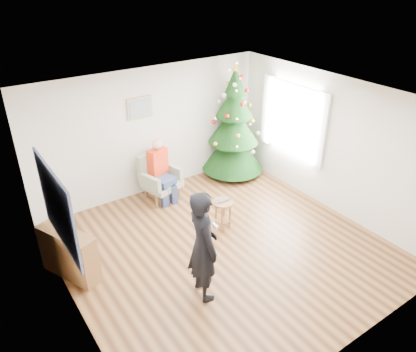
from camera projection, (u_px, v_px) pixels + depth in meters
floor at (223, 248)px, 6.94m from camera, size 5.00×5.00×0.00m
ceiling at (226, 101)px, 5.71m from camera, size 5.00×5.00×0.00m
wall_back at (150, 132)px, 8.14m from camera, size 5.00×0.00×5.00m
wall_front at (358, 271)px, 4.51m from camera, size 5.00×0.00×5.00m
wall_left at (64, 236)px, 5.07m from camera, size 0.00×5.00×5.00m
wall_right at (332, 145)px, 7.57m from camera, size 0.00×5.00×5.00m
window_panel at (293, 120)px, 8.19m from camera, size 0.04×1.30×1.40m
curtains at (292, 120)px, 8.17m from camera, size 0.05×1.75×1.50m
christmas_tree at (234, 127)px, 8.86m from camera, size 1.39×1.39×2.51m
stool at (223, 214)px, 7.34m from camera, size 0.37×0.37×0.55m
laptop at (223, 201)px, 7.20m from camera, size 0.32×0.22×0.02m
armchair at (160, 183)px, 8.22m from camera, size 0.83×0.80×0.98m
seated_person at (161, 170)px, 8.06m from camera, size 0.47×0.62×1.28m
standing_man at (203, 246)px, 5.60m from camera, size 0.50×0.68×1.72m
game_controller at (215, 226)px, 5.54m from camera, size 0.06×0.13×0.04m
console at (69, 254)px, 6.17m from camera, size 0.68×1.04×0.80m
garland at (64, 231)px, 5.97m from camera, size 0.14×0.90×0.14m
tapestry at (57, 208)px, 5.19m from camera, size 0.03×1.50×1.15m
framed_picture at (140, 108)px, 7.75m from camera, size 0.52×0.05×0.42m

